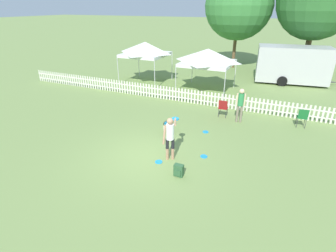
{
  "coord_description": "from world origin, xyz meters",
  "views": [
    {
      "loc": [
        4.18,
        -7.4,
        5.18
      ],
      "look_at": [
        0.28,
        1.24,
        0.79
      ],
      "focal_mm": 28.0,
      "sensor_mm": 36.0,
      "label": 1
    }
  ],
  "objects_px": {
    "handler_person": "(170,134)",
    "canopy_tent_main": "(208,57)",
    "frisbee_midfield": "(206,132)",
    "tree_right_grove": "(239,5)",
    "equipment_trailer": "(292,64)",
    "frisbee_near_dog": "(204,156)",
    "leaping_dog": "(167,124)",
    "spectator_standing": "(241,102)",
    "canopy_tent_secondary": "(145,49)",
    "backpack_on_grass": "(179,170)",
    "folding_chair_center": "(303,116)",
    "frisbee_near_handler": "(159,162)",
    "folding_chair_blue_left": "(223,107)"
  },
  "relations": [
    {
      "from": "folding_chair_blue_left",
      "to": "equipment_trailer",
      "type": "bearing_deg",
      "value": -110.99
    },
    {
      "from": "handler_person",
      "to": "frisbee_near_dog",
      "type": "xyz_separation_m",
      "value": [
        1.1,
        0.64,
        -1.02
      ]
    },
    {
      "from": "backpack_on_grass",
      "to": "handler_person",
      "type": "bearing_deg",
      "value": 128.41
    },
    {
      "from": "folding_chair_blue_left",
      "to": "frisbee_midfield",
      "type": "bearing_deg",
      "value": 80.6
    },
    {
      "from": "folding_chair_blue_left",
      "to": "canopy_tent_secondary",
      "type": "xyz_separation_m",
      "value": [
        -6.69,
        4.23,
        1.83
      ]
    },
    {
      "from": "folding_chair_blue_left",
      "to": "frisbee_near_dog",
      "type": "bearing_deg",
      "value": 92.0
    },
    {
      "from": "handler_person",
      "to": "spectator_standing",
      "type": "relative_size",
      "value": 0.99
    },
    {
      "from": "frisbee_midfield",
      "to": "handler_person",
      "type": "bearing_deg",
      "value": -101.57
    },
    {
      "from": "frisbee_midfield",
      "to": "backpack_on_grass",
      "type": "height_order",
      "value": "backpack_on_grass"
    },
    {
      "from": "handler_person",
      "to": "canopy_tent_main",
      "type": "relative_size",
      "value": 0.53
    },
    {
      "from": "frisbee_near_handler",
      "to": "equipment_trailer",
      "type": "bearing_deg",
      "value": 73.67
    },
    {
      "from": "spectator_standing",
      "to": "equipment_trailer",
      "type": "relative_size",
      "value": 0.29
    },
    {
      "from": "backpack_on_grass",
      "to": "folding_chair_center",
      "type": "xyz_separation_m",
      "value": [
        3.72,
        5.86,
        0.35
      ]
    },
    {
      "from": "folding_chair_blue_left",
      "to": "canopy_tent_secondary",
      "type": "relative_size",
      "value": 0.32
    },
    {
      "from": "frisbee_near_dog",
      "to": "tree_right_grove",
      "type": "distance_m",
      "value": 17.0
    },
    {
      "from": "canopy_tent_secondary",
      "to": "spectator_standing",
      "type": "bearing_deg",
      "value": -30.91
    },
    {
      "from": "frisbee_midfield",
      "to": "tree_right_grove",
      "type": "distance_m",
      "value": 15.01
    },
    {
      "from": "frisbee_near_handler",
      "to": "folding_chair_blue_left",
      "type": "height_order",
      "value": "folding_chair_blue_left"
    },
    {
      "from": "leaping_dog",
      "to": "frisbee_near_handler",
      "type": "height_order",
      "value": "leaping_dog"
    },
    {
      "from": "handler_person",
      "to": "equipment_trailer",
      "type": "relative_size",
      "value": 0.29
    },
    {
      "from": "frisbee_near_handler",
      "to": "frisbee_near_dog",
      "type": "distance_m",
      "value": 1.73
    },
    {
      "from": "canopy_tent_main",
      "to": "leaping_dog",
      "type": "bearing_deg",
      "value": -87.49
    },
    {
      "from": "canopy_tent_main",
      "to": "equipment_trailer",
      "type": "height_order",
      "value": "canopy_tent_main"
    },
    {
      "from": "canopy_tent_main",
      "to": "tree_right_grove",
      "type": "distance_m",
      "value": 8.48
    },
    {
      "from": "canopy_tent_secondary",
      "to": "spectator_standing",
      "type": "xyz_separation_m",
      "value": [
        7.54,
        -4.52,
        -1.36
      ]
    },
    {
      "from": "frisbee_near_dog",
      "to": "equipment_trailer",
      "type": "distance_m",
      "value": 12.86
    },
    {
      "from": "canopy_tent_main",
      "to": "handler_person",
      "type": "bearing_deg",
      "value": -81.68
    },
    {
      "from": "frisbee_near_handler",
      "to": "frisbee_midfield",
      "type": "height_order",
      "value": "same"
    },
    {
      "from": "canopy_tent_secondary",
      "to": "folding_chair_blue_left",
      "type": "bearing_deg",
      "value": -32.34
    },
    {
      "from": "handler_person",
      "to": "frisbee_near_handler",
      "type": "bearing_deg",
      "value": -152.88
    },
    {
      "from": "spectator_standing",
      "to": "equipment_trailer",
      "type": "xyz_separation_m",
      "value": [
        2.03,
        8.73,
        0.34
      ]
    },
    {
      "from": "handler_person",
      "to": "spectator_standing",
      "type": "height_order",
      "value": "spectator_standing"
    },
    {
      "from": "leaping_dog",
      "to": "frisbee_midfield",
      "type": "height_order",
      "value": "leaping_dog"
    },
    {
      "from": "frisbee_midfield",
      "to": "backpack_on_grass",
      "type": "bearing_deg",
      "value": -87.69
    },
    {
      "from": "frisbee_near_dog",
      "to": "equipment_trailer",
      "type": "relative_size",
      "value": 0.05
    },
    {
      "from": "handler_person",
      "to": "canopy_tent_secondary",
      "type": "relative_size",
      "value": 0.57
    },
    {
      "from": "handler_person",
      "to": "spectator_standing",
      "type": "distance_m",
      "value": 4.73
    },
    {
      "from": "spectator_standing",
      "to": "canopy_tent_main",
      "type": "bearing_deg",
      "value": -68.27
    },
    {
      "from": "tree_right_grove",
      "to": "frisbee_midfield",
      "type": "bearing_deg",
      "value": -83.07
    },
    {
      "from": "frisbee_near_handler",
      "to": "spectator_standing",
      "type": "height_order",
      "value": "spectator_standing"
    },
    {
      "from": "frisbee_near_handler",
      "to": "backpack_on_grass",
      "type": "height_order",
      "value": "backpack_on_grass"
    },
    {
      "from": "frisbee_near_dog",
      "to": "leaping_dog",
      "type": "bearing_deg",
      "value": 150.18
    },
    {
      "from": "frisbee_midfield",
      "to": "backpack_on_grass",
      "type": "distance_m",
      "value": 3.56
    },
    {
      "from": "handler_person",
      "to": "backpack_on_grass",
      "type": "bearing_deg",
      "value": -79.39
    },
    {
      "from": "spectator_standing",
      "to": "folding_chair_center",
      "type": "bearing_deg",
      "value": 178.84
    },
    {
      "from": "canopy_tent_main",
      "to": "equipment_trailer",
      "type": "relative_size",
      "value": 0.55
    },
    {
      "from": "canopy_tent_main",
      "to": "frisbee_near_dog",
      "type": "bearing_deg",
      "value": -73.62
    },
    {
      "from": "canopy_tent_main",
      "to": "spectator_standing",
      "type": "height_order",
      "value": "canopy_tent_main"
    },
    {
      "from": "frisbee_near_handler",
      "to": "frisbee_near_dog",
      "type": "height_order",
      "value": "same"
    },
    {
      "from": "canopy_tent_main",
      "to": "frisbee_near_handler",
      "type": "bearing_deg",
      "value": -83.77
    }
  ]
}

